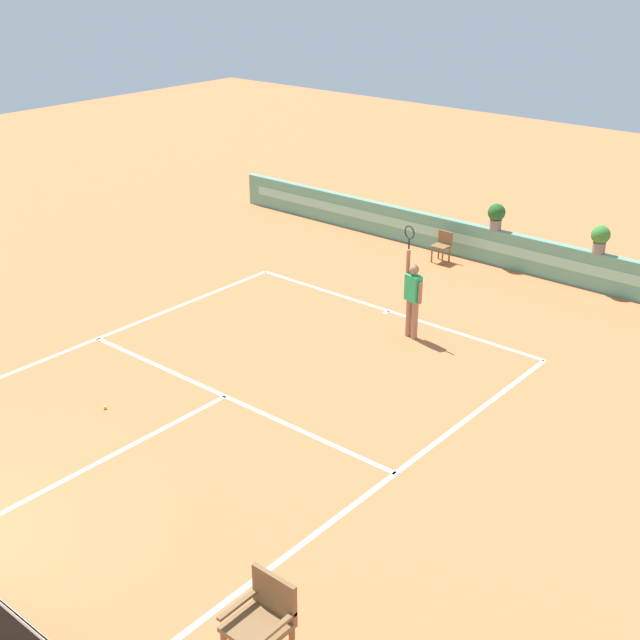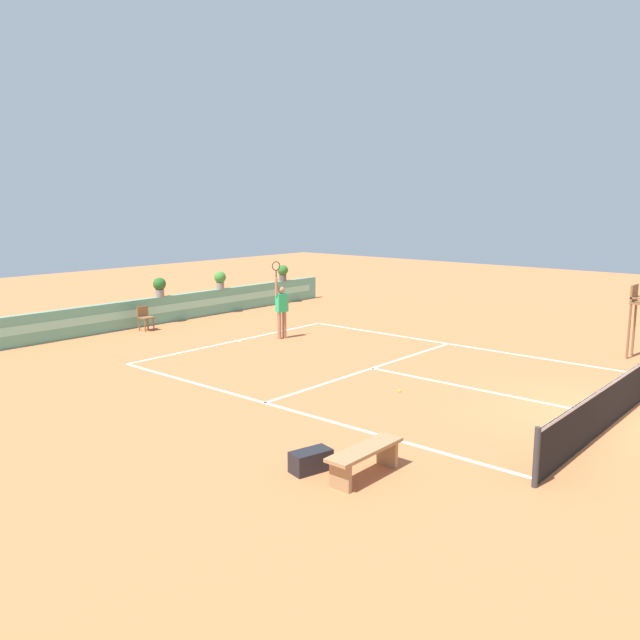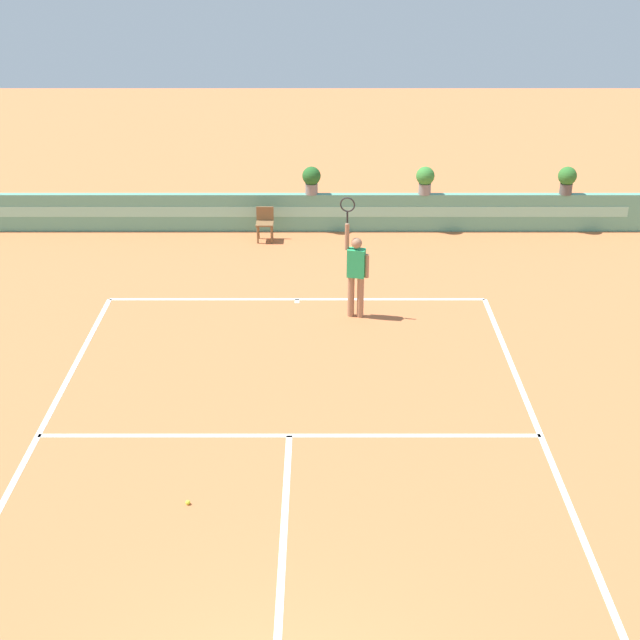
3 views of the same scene
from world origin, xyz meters
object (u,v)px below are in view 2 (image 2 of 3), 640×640
Objects in this scene: umpire_chair at (640,313)px; gear_bag at (311,461)px; ball_kid_chair at (145,317)px; bench_courtside at (365,455)px; potted_plant_right at (220,279)px; tennis_player at (281,307)px; potted_plant_centre at (160,286)px; potted_plant_far_right at (283,272)px; tennis_ball_near_baseline at (399,391)px.

gear_bag is at bearing 171.34° from umpire_chair.
bench_courtside is at bearing -110.33° from ball_kid_chair.
potted_plant_right is (4.12, 0.73, 0.93)m from ball_kid_chair.
potted_plant_right is at bearing 69.75° from tennis_player.
ball_kid_chair is 13.63m from gear_bag.
umpire_chair is 12.41m from gear_bag.
potted_plant_centre is at bearing 31.67° from ball_kid_chair.
potted_plant_right is (-2.74, 15.13, 0.07)m from umpire_chair.
umpire_chair is at bearing -79.72° from potted_plant_right.
potted_plant_far_right is 3.66m from potted_plant_right.
potted_plant_centre is 1.00× the size of potted_plant_far_right.
tennis_player is (2.14, -4.63, 0.57)m from ball_kid_chair.
tennis_player is 7.05m from tennis_ball_near_baseline.
umpire_chair is at bearing -4.93° from bench_courtside.
umpire_chair is 8.19m from tennis_ball_near_baseline.
umpire_chair is at bearing -24.18° from tennis_ball_near_baseline.
tennis_ball_near_baseline is at bearing 27.23° from bench_courtside.
potted_plant_centre is at bearing 81.84° from tennis_ball_near_baseline.
ball_kid_chair is at bearing 66.89° from gear_bag.
tennis_player is 5.72m from potted_plant_right.
potted_plant_centre is at bearing 180.00° from potted_plant_far_right.
tennis_ball_near_baseline is (4.84, 1.45, -0.15)m from gear_bag.
bench_courtside reaches higher than gear_bag.
ball_kid_chair reaches higher than gear_bag.
umpire_chair is 0.83× the size of tennis_player.
potted_plant_far_right is at bearing 86.51° from umpire_chair.
ball_kid_chair is at bearing -148.33° from potted_plant_centre.
potted_plant_right is (4.63, 11.82, 1.38)m from tennis_ball_near_baseline.
bench_courtside is 2.29× the size of gear_bag.
ball_kid_chair is at bearing -174.63° from potted_plant_far_right.
potted_plant_centre and potted_plant_far_right have the same top height.
umpire_chair is 11.90m from bench_courtside.
bench_courtside is 0.62× the size of tennis_player.
potted_plant_right is at bearing 180.00° from potted_plant_far_right.
gear_bag is 10.93m from tennis_player.
potted_plant_centre reaches higher than bench_courtside.
bench_courtside is at bearing -132.09° from potted_plant_far_right.
potted_plant_right is at bearing 68.61° from tennis_ball_near_baseline.
ball_kid_chair is at bearing 114.85° from tennis_player.
bench_courtside is at bearing 175.07° from umpire_chair.
bench_courtside is at bearing -129.07° from tennis_player.
gear_bag reaches higher than tennis_ball_near_baseline.
gear_bag is at bearing -113.11° from ball_kid_chair.
ball_kid_chair is 7.88m from potted_plant_far_right.
potted_plant_far_right reaches higher than ball_kid_chair.
umpire_chair reaches higher than gear_bag.
potted_plant_far_right is (6.60, 0.00, 0.00)m from potted_plant_centre.
tennis_player reaches higher than potted_plant_right.
ball_kid_chair is 0.53× the size of bench_courtside.
ball_kid_chair is 5.13m from tennis_player.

